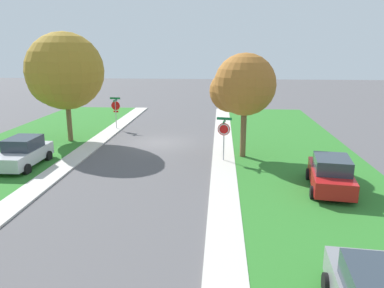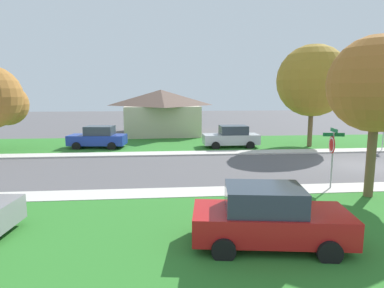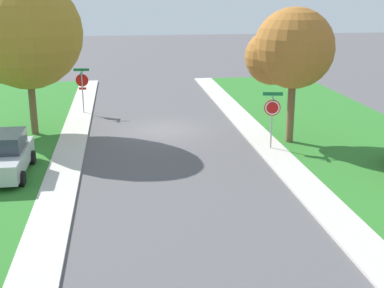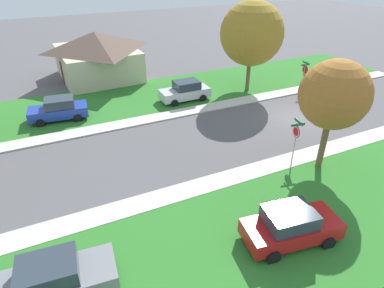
{
  "view_description": "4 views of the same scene",
  "coord_description": "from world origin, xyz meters",
  "px_view_note": "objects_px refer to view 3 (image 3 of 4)",
  "views": [
    {
      "loc": [
        -4.45,
        26.63,
        6.78
      ],
      "look_at": [
        -2.84,
        5.68,
        1.4
      ],
      "focal_mm": 34.93,
      "sensor_mm": 36.0,
      "label": 1
    },
    {
      "loc": [
        -18.49,
        11.93,
        4.32
      ],
      "look_at": [
        0.28,
        10.18,
        1.4
      ],
      "focal_mm": 31.21,
      "sensor_mm": 36.0,
      "label": 2
    },
    {
      "loc": [
        2.27,
        27.53,
        7.35
      ],
      "look_at": [
        -0.5,
        7.63,
        1.4
      ],
      "focal_mm": 49.34,
      "sensor_mm": 36.0,
      "label": 3
    },
    {
      "loc": [
        -17.65,
        17.45,
        11.2
      ],
      "look_at": [
        -2.35,
        10.21,
        1.4
      ],
      "focal_mm": 30.79,
      "sensor_mm": 36.0,
      "label": 4
    }
  ],
  "objects_px": {
    "stop_sign_near_corner": "(82,83)",
    "car_silver_kerbside_mid": "(3,155)",
    "stop_sign_far_corner": "(272,111)",
    "tree_sidewalk_far": "(289,51)",
    "tree_sidewalk_mid": "(21,37)"
  },
  "relations": [
    {
      "from": "stop_sign_far_corner",
      "to": "tree_sidewalk_mid",
      "type": "bearing_deg",
      "value": -20.86
    },
    {
      "from": "stop_sign_far_corner",
      "to": "car_silver_kerbside_mid",
      "type": "xyz_separation_m",
      "value": [
        11.72,
        1.99,
        -1.01
      ]
    },
    {
      "from": "tree_sidewalk_far",
      "to": "stop_sign_far_corner",
      "type": "bearing_deg",
      "value": 48.65
    },
    {
      "from": "stop_sign_near_corner",
      "to": "tree_sidewalk_mid",
      "type": "relative_size",
      "value": 0.35
    },
    {
      "from": "stop_sign_near_corner",
      "to": "tree_sidewalk_far",
      "type": "relative_size",
      "value": 0.42
    },
    {
      "from": "stop_sign_near_corner",
      "to": "tree_sidewalk_far",
      "type": "bearing_deg",
      "value": 142.85
    },
    {
      "from": "stop_sign_far_corner",
      "to": "tree_sidewalk_far",
      "type": "bearing_deg",
      "value": -131.35
    },
    {
      "from": "stop_sign_near_corner",
      "to": "car_silver_kerbside_mid",
      "type": "height_order",
      "value": "stop_sign_near_corner"
    },
    {
      "from": "stop_sign_near_corner",
      "to": "stop_sign_far_corner",
      "type": "relative_size",
      "value": 1.0
    },
    {
      "from": "stop_sign_near_corner",
      "to": "tree_sidewalk_mid",
      "type": "bearing_deg",
      "value": 59.99
    },
    {
      "from": "stop_sign_far_corner",
      "to": "tree_sidewalk_far",
      "type": "distance_m",
      "value": 3.04
    },
    {
      "from": "car_silver_kerbside_mid",
      "to": "tree_sidewalk_far",
      "type": "xyz_separation_m",
      "value": [
        -12.74,
        -3.14,
        3.64
      ]
    },
    {
      "from": "tree_sidewalk_mid",
      "to": "tree_sidewalk_far",
      "type": "relative_size",
      "value": 1.22
    },
    {
      "from": "stop_sign_far_corner",
      "to": "tree_sidewalk_far",
      "type": "relative_size",
      "value": 0.42
    },
    {
      "from": "tree_sidewalk_mid",
      "to": "tree_sidewalk_far",
      "type": "distance_m",
      "value": 13.18
    }
  ]
}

